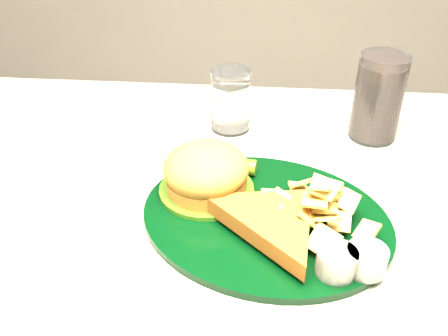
% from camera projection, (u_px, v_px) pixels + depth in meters
% --- Properties ---
extents(dinner_plate, '(0.42, 0.39, 0.08)m').
position_uv_depth(dinner_plate, '(266.00, 199.00, 0.67)').
color(dinner_plate, black).
rests_on(dinner_plate, table).
extents(water_glass, '(0.07, 0.07, 0.11)m').
position_uv_depth(water_glass, '(231.00, 100.00, 0.89)').
color(water_glass, white).
rests_on(water_glass, table).
extents(cola_glass, '(0.10, 0.10, 0.15)m').
position_uv_depth(cola_glass, '(378.00, 98.00, 0.85)').
color(cola_glass, black).
rests_on(cola_glass, table).
extents(fork_napkin, '(0.16, 0.19, 0.01)m').
position_uv_depth(fork_napkin, '(288.00, 210.00, 0.71)').
color(fork_napkin, silver).
rests_on(fork_napkin, table).
extents(ramekin, '(0.06, 0.06, 0.03)m').
position_uv_depth(ramekin, '(103.00, 131.00, 0.88)').
color(ramekin, white).
rests_on(ramekin, table).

